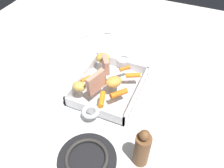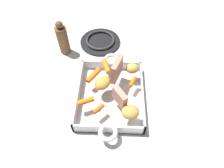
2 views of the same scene
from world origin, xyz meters
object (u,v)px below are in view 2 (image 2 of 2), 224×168
at_px(roast_slice_thin, 117,69).
at_px(potato_near_roast, 130,112).
at_px(stove_burner_rear, 100,41).
at_px(potato_golden_large, 132,68).
at_px(baby_carrot_northeast, 86,101).
at_px(roast_slice_outer, 120,97).
at_px(baby_carrot_southwest, 93,75).
at_px(baby_carrot_short, 133,82).
at_px(baby_carrot_southeast, 106,66).
at_px(roasting_dish, 110,95).
at_px(baby_carrot_northwest, 99,109).
at_px(potato_whole, 103,83).
at_px(pepper_mill, 63,39).

xyz_separation_m(roast_slice_thin, potato_near_roast, (-0.16, -0.05, -0.02)).
bearing_deg(roast_slice_thin, stove_burner_rear, 18.71).
bearing_deg(potato_golden_large, baby_carrot_northeast, 131.88).
relative_size(roast_slice_outer, baby_carrot_southwest, 0.90).
relative_size(baby_carrot_short, baby_carrot_southwest, 0.65).
xyz_separation_m(baby_carrot_southeast, baby_carrot_short, (-0.07, -0.10, -0.00)).
relative_size(baby_carrot_short, potato_golden_large, 0.86).
relative_size(roasting_dish, potato_near_roast, 6.42).
height_order(roast_slice_outer, potato_near_roast, roast_slice_outer).
bearing_deg(potato_golden_large, baby_carrot_short, -179.36).
relative_size(potato_golden_large, stove_burner_rear, 0.28).
relative_size(baby_carrot_southeast, baby_carrot_northwest, 1.55).
xyz_separation_m(roast_slice_thin, baby_carrot_northeast, (-0.12, 0.10, -0.03)).
xyz_separation_m(roasting_dish, baby_carrot_northwest, (-0.08, 0.03, 0.04)).
xyz_separation_m(roast_slice_outer, potato_whole, (0.07, 0.06, -0.01)).
bearing_deg(pepper_mill, roasting_dish, -138.64).
bearing_deg(roasting_dish, stove_burner_rear, 11.02).
xyz_separation_m(baby_carrot_northeast, potato_near_roast, (-0.04, -0.15, 0.01)).
relative_size(potato_near_roast, potato_golden_large, 1.14).
height_order(roast_slice_outer, baby_carrot_short, roast_slice_outer).
relative_size(roast_slice_outer, potato_golden_large, 1.19).
distance_m(baby_carrot_southwest, pepper_mill, 0.24).
bearing_deg(baby_carrot_northeast, roasting_dish, -54.86).
height_order(roasting_dish, potato_near_roast, potato_near_roast).
distance_m(potato_near_roast, potato_whole, 0.15).
relative_size(roast_slice_outer, pepper_mill, 0.38).
distance_m(baby_carrot_northwest, baby_carrot_northeast, 0.05).
bearing_deg(potato_near_roast, pepper_mill, 39.72).
distance_m(baby_carrot_southeast, baby_carrot_short, 0.13).
relative_size(roasting_dish, roast_slice_outer, 6.17).
height_order(potato_near_roast, stove_burner_rear, potato_near_roast).
bearing_deg(potato_whole, roasting_dish, -118.59).
bearing_deg(baby_carrot_southwest, roasting_dish, -131.03).
bearing_deg(stove_burner_rear, potato_whole, -173.72).
distance_m(roasting_dish, baby_carrot_short, 0.10).
xyz_separation_m(potato_near_roast, potato_whole, (0.11, 0.10, -0.00)).
bearing_deg(baby_carrot_southwest, potato_golden_large, -77.51).
distance_m(roast_slice_outer, potato_whole, 0.09).
bearing_deg(potato_golden_large, baby_carrot_southeast, 80.71).
bearing_deg(potato_near_roast, potato_whole, 40.64).
distance_m(potato_near_roast, stove_burner_rear, 0.43).
relative_size(roasting_dish, baby_carrot_northeast, 6.51).
xyz_separation_m(potato_golden_large, pepper_mill, (0.15, 0.30, 0.00)).
relative_size(baby_carrot_northwest, baby_carrot_northeast, 0.75).
relative_size(roast_slice_thin, baby_carrot_northwest, 1.85).
bearing_deg(potato_whole, baby_carrot_southwest, 41.94).
xyz_separation_m(baby_carrot_northwest, baby_carrot_northeast, (0.03, 0.05, 0.00)).
xyz_separation_m(baby_carrot_short, potato_near_roast, (-0.13, 0.01, 0.01)).
bearing_deg(baby_carrot_northeast, baby_carrot_northwest, -120.22).
xyz_separation_m(baby_carrot_southwest, potato_whole, (-0.04, -0.04, 0.01)).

